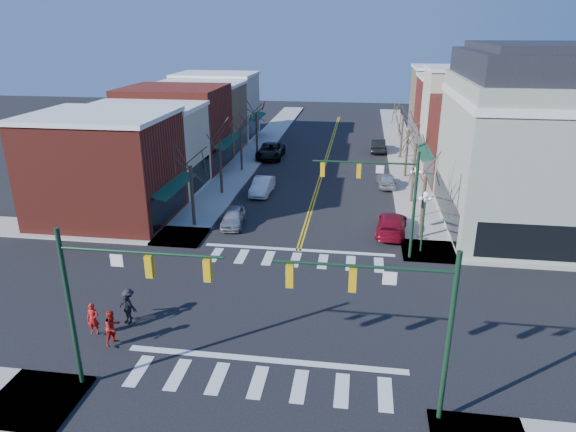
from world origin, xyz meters
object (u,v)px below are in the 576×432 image
at_px(pedestrian_red_b, 113,327).
at_px(car_right_near, 392,224).
at_px(victorian_corner, 539,141).
at_px(lamppost_corner, 424,212).
at_px(car_left_mid, 262,186).
at_px(car_left_far, 271,151).
at_px(car_right_far, 378,145).
at_px(pedestrian_red_a, 93,319).
at_px(pedestrian_dark_a, 127,309).
at_px(car_left_near, 233,217).
at_px(pedestrian_dark_b, 129,304).
at_px(car_right_mid, 386,180).
at_px(lamppost_midblock, 416,183).

bearing_deg(pedestrian_red_b, car_right_near, -16.60).
height_order(victorian_corner, pedestrian_red_b, victorian_corner).
height_order(lamppost_corner, pedestrian_red_b, lamppost_corner).
bearing_deg(car_left_mid, car_left_far, 98.39).
relative_size(car_right_far, pedestrian_red_a, 2.94).
height_order(pedestrian_red_b, pedestrian_dark_a, pedestrian_red_b).
xyz_separation_m(car_left_near, car_right_near, (11.91, 0.15, 0.07)).
relative_size(car_left_near, pedestrian_dark_b, 2.36).
bearing_deg(victorian_corner, lamppost_corner, -144.14).
relative_size(pedestrian_dark_a, pedestrian_dark_b, 0.94).
height_order(car_right_near, pedestrian_red_b, pedestrian_red_b).
height_order(pedestrian_dark_a, pedestrian_dark_b, pedestrian_dark_b).
bearing_deg(car_left_near, victorian_corner, 1.94).
relative_size(car_right_mid, car_right_far, 0.84).
distance_m(victorian_corner, car_left_near, 22.99).
bearing_deg(car_left_near, lamppost_corner, -18.28).
bearing_deg(car_left_near, pedestrian_red_a, -107.13).
xyz_separation_m(car_left_near, pedestrian_red_a, (-3.15, -15.46, 0.29)).
height_order(car_left_near, pedestrian_red_b, pedestrian_red_b).
xyz_separation_m(pedestrian_red_b, pedestrian_dark_a, (-0.14, 1.84, -0.09)).
xyz_separation_m(victorian_corner, pedestrian_dark_a, (-23.94, -17.23, -5.72)).
xyz_separation_m(car_left_near, car_left_far, (-0.89, 21.43, 0.16)).
bearing_deg(pedestrian_dark_a, pedestrian_red_b, -68.30).
xyz_separation_m(car_left_mid, car_right_far, (10.73, 18.26, 0.05)).
distance_m(car_left_far, pedestrian_red_b, 37.59).
distance_m(car_right_near, pedestrian_red_a, 21.69).
bearing_deg(pedestrian_dark_b, car_left_far, -59.15).
bearing_deg(car_left_mid, pedestrian_red_b, -94.34).
bearing_deg(lamppost_corner, pedestrian_red_b, -139.86).
relative_size(car_left_mid, car_right_mid, 1.12).
xyz_separation_m(lamppost_midblock, car_right_far, (-2.27, 22.93, -2.17)).
bearing_deg(lamppost_corner, pedestrian_dark_b, -145.46).
bearing_deg(pedestrian_red_b, pedestrian_red_a, 86.67).
bearing_deg(car_right_mid, car_left_near, 40.48).
bearing_deg(lamppost_midblock, car_right_far, 95.66).
bearing_deg(lamppost_corner, car_left_near, 167.34).
height_order(lamppost_midblock, car_left_far, lamppost_midblock).
xyz_separation_m(lamppost_corner, lamppost_midblock, (0.00, 6.50, 0.00)).
distance_m(car_right_far, pedestrian_dark_a, 42.80).
distance_m(lamppost_midblock, car_left_mid, 13.99).
relative_size(car_left_mid, pedestrian_dark_b, 2.67).
bearing_deg(pedestrian_red_b, car_right_far, 6.16).
bearing_deg(pedestrian_red_a, car_left_near, 72.64).
bearing_deg(car_left_mid, car_right_near, -33.79).
bearing_deg(pedestrian_red_a, pedestrian_dark_b, 48.06).
height_order(car_left_near, car_left_far, car_left_far).
xyz_separation_m(car_right_near, pedestrian_dark_a, (-13.84, -14.46, 0.20)).
height_order(pedestrian_red_b, pedestrian_dark_b, pedestrian_red_b).
distance_m(lamppost_corner, car_left_mid, 17.28).
height_order(victorian_corner, lamppost_midblock, victorian_corner).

